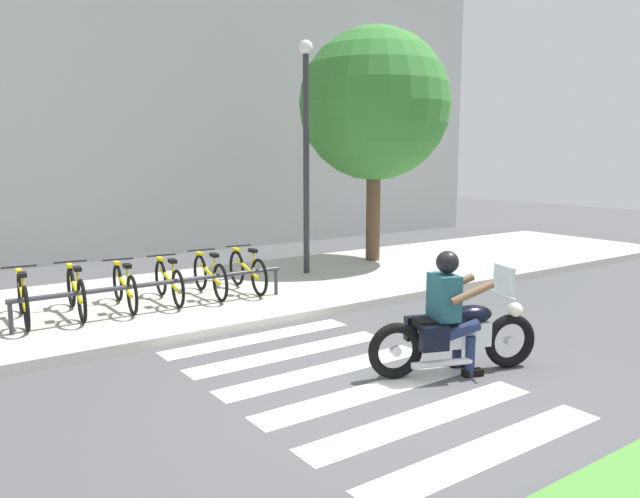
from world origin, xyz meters
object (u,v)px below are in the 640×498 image
(rider, at_px, (450,304))
(tree_near_rack, at_px, (375,105))
(bicycle_3, at_px, (169,281))
(bicycle_5, at_px, (247,271))
(bike_rack, at_px, (160,285))
(bicycle_0, at_px, (23,299))
(bicycle_2, at_px, (125,287))
(bicycle_4, at_px, (210,276))
(street_lamp, at_px, (306,139))
(bicycle_1, at_px, (76,292))
(motorcycle, at_px, (455,334))

(rider, relative_size, tree_near_rack, 0.27)
(bicycle_3, distance_m, bicycle_5, 1.44)
(bicycle_5, bearing_deg, bike_rack, -162.92)
(bicycle_0, distance_m, bike_rack, 1.89)
(bicycle_2, xyz_separation_m, bike_rack, (0.36, -0.55, 0.08))
(bike_rack, bearing_deg, rider, -64.79)
(bicycle_4, distance_m, bicycle_5, 0.72)
(bicycle_3, xyz_separation_m, tree_near_rack, (5.31, 1.18, 3.12))
(street_lamp, bearing_deg, bicycle_3, -166.39)
(bicycle_1, height_order, bicycle_2, bicycle_1)
(bicycle_4, bearing_deg, bicycle_2, 179.97)
(rider, distance_m, bike_rack, 4.52)
(motorcycle, distance_m, bicycle_3, 4.94)
(bicycle_2, distance_m, bicycle_3, 0.72)
(bicycle_5, bearing_deg, bicycle_4, 179.99)
(bicycle_3, height_order, bicycle_4, bicycle_4)
(bicycle_1, bearing_deg, bike_rack, -27.14)
(bicycle_0, bearing_deg, street_lamp, 8.25)
(rider, distance_m, bicycle_1, 5.53)
(bicycle_1, distance_m, bicycle_3, 1.44)
(bike_rack, xyz_separation_m, tree_near_rack, (5.67, 1.73, 3.04))
(bicycle_4, height_order, bicycle_5, bicycle_5)
(motorcycle, height_order, bicycle_1, motorcycle)
(motorcycle, bearing_deg, bicycle_4, 101.04)
(bicycle_4, bearing_deg, tree_near_rack, 14.43)
(bicycle_2, distance_m, bicycle_4, 1.44)
(motorcycle, relative_size, bicycle_3, 1.26)
(bicycle_4, height_order, street_lamp, street_lamp)
(bike_rack, bearing_deg, bicycle_0, 162.90)
(bicycle_2, xyz_separation_m, tree_near_rack, (6.03, 1.18, 3.12))
(bicycle_5, relative_size, bike_rack, 0.39)
(bicycle_1, height_order, street_lamp, street_lamp)
(bicycle_5, bearing_deg, motorcycle, -87.67)
(rider, xyz_separation_m, bicycle_5, (-0.12, 4.64, -0.33))
(bicycle_0, relative_size, tree_near_rack, 0.32)
(bicycle_2, bearing_deg, bicycle_0, -179.98)
(bicycle_3, distance_m, tree_near_rack, 6.27)
(bicycle_4, bearing_deg, bike_rack, -152.88)
(street_lamp, height_order, tree_near_rack, tree_near_rack)
(bicycle_5, xyz_separation_m, street_lamp, (1.78, 0.78, 2.32))
(motorcycle, bearing_deg, bicycle_2, 116.75)
(bicycle_1, xyz_separation_m, bicycle_2, (0.72, 0.00, -0.01))
(bicycle_3, height_order, bicycle_5, bicycle_5)
(tree_near_rack, bearing_deg, bicycle_2, -168.93)
(bicycle_0, relative_size, bicycle_1, 1.00)
(bicycle_0, bearing_deg, rider, -51.23)
(bicycle_2, relative_size, bike_rack, 0.39)
(bicycle_2, bearing_deg, rider, -63.80)
(bicycle_5, relative_size, street_lamp, 0.35)
(bicycle_5, bearing_deg, tree_near_rack, 16.98)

